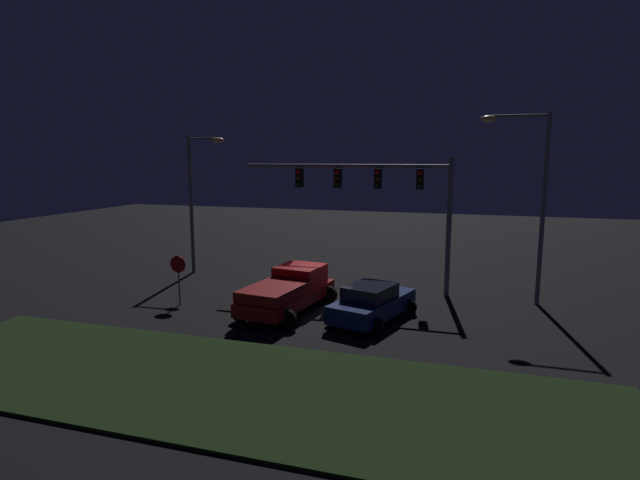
% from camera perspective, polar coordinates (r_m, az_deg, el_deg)
% --- Properties ---
extents(ground_plane, '(80.00, 80.00, 0.00)m').
position_cam_1_polar(ground_plane, '(23.04, -0.03, -7.14)').
color(ground_plane, black).
extents(grass_median, '(22.19, 6.35, 0.10)m').
position_cam_1_polar(grass_median, '(15.36, -10.20, -15.70)').
color(grass_median, black).
rests_on(grass_median, ground_plane).
extents(pickup_truck, '(3.37, 5.62, 1.80)m').
position_cam_1_polar(pickup_truck, '(21.68, -3.47, -5.46)').
color(pickup_truck, maroon).
rests_on(pickup_truck, ground_plane).
extents(car_sedan, '(3.26, 4.73, 1.51)m').
position_cam_1_polar(car_sedan, '(20.62, 5.88, -7.02)').
color(car_sedan, navy).
rests_on(car_sedan, ground_plane).
extents(traffic_signal_gantry, '(10.32, 0.56, 6.50)m').
position_cam_1_polar(traffic_signal_gantry, '(24.73, 6.58, 5.77)').
color(traffic_signal_gantry, slate).
rests_on(traffic_signal_gantry, ground_plane).
extents(street_lamp_left, '(2.27, 0.44, 7.68)m').
position_cam_1_polar(street_lamp_left, '(29.17, -13.58, 5.73)').
color(street_lamp_left, slate).
rests_on(street_lamp_left, ground_plane).
extents(street_lamp_right, '(2.91, 0.44, 8.43)m').
position_cam_1_polar(street_lamp_right, '(24.06, 22.54, 5.72)').
color(street_lamp_right, slate).
rests_on(street_lamp_right, ground_plane).
extents(stop_sign, '(0.76, 0.08, 2.23)m').
position_cam_1_polar(stop_sign, '(23.30, -15.62, -3.33)').
color(stop_sign, slate).
rests_on(stop_sign, ground_plane).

